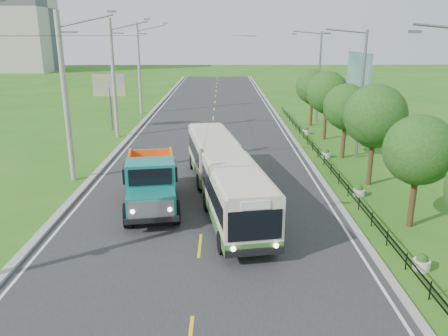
{
  "coord_description": "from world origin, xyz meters",
  "views": [
    {
      "loc": [
        0.96,
        -16.87,
        8.62
      ],
      "look_at": [
        1.06,
        5.2,
        1.9
      ],
      "focal_mm": 35.0,
      "sensor_mm": 36.0,
      "label": 1
    }
  ],
  "objects_px": {
    "streetlight_mid": "(360,91)",
    "planter_near": "(359,191)",
    "tree_back": "(313,88)",
    "billboard_left": "(109,89)",
    "pole_far": "(139,68)",
    "planter_mid": "(326,154)",
    "bus": "(223,171)",
    "dump_truck": "(151,179)",
    "tree_third": "(375,119)",
    "planter_far": "(306,131)",
    "streetlight_far": "(318,74)",
    "billboard_right": "(358,76)",
    "planter_front": "(422,263)",
    "tree_fifth": "(327,94)",
    "pole_near": "(66,98)",
    "tree_fourth": "(346,109)",
    "pole_mid": "(114,79)",
    "tree_second": "(419,153)"
  },
  "relations": [
    {
      "from": "billboard_left",
      "to": "bus",
      "type": "height_order",
      "value": "billboard_left"
    },
    {
      "from": "planter_front",
      "to": "bus",
      "type": "distance_m",
      "value": 10.67
    },
    {
      "from": "tree_third",
      "to": "tree_back",
      "type": "bearing_deg",
      "value": 90.0
    },
    {
      "from": "pole_mid",
      "to": "planter_near",
      "type": "relative_size",
      "value": 14.93
    },
    {
      "from": "pole_far",
      "to": "pole_near",
      "type": "bearing_deg",
      "value": -90.0
    },
    {
      "from": "tree_back",
      "to": "planter_near",
      "type": "relative_size",
      "value": 8.21
    },
    {
      "from": "streetlight_mid",
      "to": "planter_near",
      "type": "xyz_separation_m",
      "value": [
        -2.04,
        -8.0,
        -4.62
      ]
    },
    {
      "from": "dump_truck",
      "to": "tree_third",
      "type": "bearing_deg",
      "value": 7.91
    },
    {
      "from": "tree_third",
      "to": "planter_mid",
      "type": "height_order",
      "value": "tree_third"
    },
    {
      "from": "planter_near",
      "to": "streetlight_mid",
      "type": "bearing_deg",
      "value": 75.68
    },
    {
      "from": "tree_second",
      "to": "billboard_right",
      "type": "bearing_deg",
      "value": 82.21
    },
    {
      "from": "planter_front",
      "to": "billboard_left",
      "type": "xyz_separation_m",
      "value": [
        -18.1,
        26.0,
        3.58
      ]
    },
    {
      "from": "streetlight_far",
      "to": "billboard_right",
      "type": "relative_size",
      "value": 1.24
    },
    {
      "from": "pole_far",
      "to": "planter_mid",
      "type": "xyz_separation_m",
      "value": [
        16.86,
        -19.0,
        -4.81
      ]
    },
    {
      "from": "planter_near",
      "to": "planter_mid",
      "type": "height_order",
      "value": "same"
    },
    {
      "from": "pole_far",
      "to": "planter_near",
      "type": "xyz_separation_m",
      "value": [
        16.86,
        -27.0,
        -4.81
      ]
    },
    {
      "from": "planter_far",
      "to": "billboard_right",
      "type": "bearing_deg",
      "value": -28.39
    },
    {
      "from": "pole_far",
      "to": "planter_far",
      "type": "bearing_deg",
      "value": -33.12
    },
    {
      "from": "pole_far",
      "to": "tree_fourth",
      "type": "distance_m",
      "value": 26.2
    },
    {
      "from": "tree_second",
      "to": "billboard_left",
      "type": "distance_m",
      "value": 29.2
    },
    {
      "from": "planter_far",
      "to": "billboard_left",
      "type": "distance_m",
      "value": 18.56
    },
    {
      "from": "streetlight_mid",
      "to": "planter_near",
      "type": "distance_m",
      "value": 9.46
    },
    {
      "from": "tree_back",
      "to": "billboard_left",
      "type": "height_order",
      "value": "tree_back"
    },
    {
      "from": "pole_mid",
      "to": "dump_truck",
      "type": "xyz_separation_m",
      "value": [
        5.57,
        -16.62,
        -3.53
      ]
    },
    {
      "from": "pole_far",
      "to": "dump_truck",
      "type": "xyz_separation_m",
      "value": [
        5.57,
        -28.62,
        -3.53
      ]
    },
    {
      "from": "tree_fourth",
      "to": "planter_mid",
      "type": "bearing_deg",
      "value": -173.61
    },
    {
      "from": "tree_third",
      "to": "bus",
      "type": "height_order",
      "value": "tree_third"
    },
    {
      "from": "pole_far",
      "to": "tree_third",
      "type": "distance_m",
      "value": 30.78
    },
    {
      "from": "pole_mid",
      "to": "bus",
      "type": "distance_m",
      "value": 18.49
    },
    {
      "from": "pole_near",
      "to": "pole_far",
      "type": "height_order",
      "value": "same"
    },
    {
      "from": "tree_third",
      "to": "planter_far",
      "type": "relative_size",
      "value": 8.96
    },
    {
      "from": "pole_near",
      "to": "planter_far",
      "type": "bearing_deg",
      "value": 37.63
    },
    {
      "from": "planter_near",
      "to": "bus",
      "type": "bearing_deg",
      "value": -175.23
    },
    {
      "from": "tree_fifth",
      "to": "bus",
      "type": "xyz_separation_m",
      "value": [
        -8.84,
        -14.77,
        -2.17
      ]
    },
    {
      "from": "planter_near",
      "to": "dump_truck",
      "type": "distance_m",
      "value": 11.48
    },
    {
      "from": "planter_far",
      "to": "billboard_left",
      "type": "relative_size",
      "value": 0.13
    },
    {
      "from": "planter_far",
      "to": "bus",
      "type": "bearing_deg",
      "value": -114.52
    },
    {
      "from": "pole_far",
      "to": "tree_fifth",
      "type": "bearing_deg",
      "value": -35.36
    },
    {
      "from": "dump_truck",
      "to": "bus",
      "type": "bearing_deg",
      "value": 6.18
    },
    {
      "from": "pole_mid",
      "to": "billboard_right",
      "type": "bearing_deg",
      "value": -2.78
    },
    {
      "from": "pole_near",
      "to": "planter_mid",
      "type": "distance_m",
      "value": 18.23
    },
    {
      "from": "planter_front",
      "to": "dump_truck",
      "type": "xyz_separation_m",
      "value": [
        -11.3,
        6.38,
        1.28
      ]
    },
    {
      "from": "tree_back",
      "to": "planter_far",
      "type": "distance_m",
      "value": 5.48
    },
    {
      "from": "pole_far",
      "to": "planter_mid",
      "type": "distance_m",
      "value": 25.85
    },
    {
      "from": "pole_far",
      "to": "planter_near",
      "type": "bearing_deg",
      "value": -58.01
    },
    {
      "from": "billboard_left",
      "to": "bus",
      "type": "distance_m",
      "value": 21.51
    },
    {
      "from": "pole_far",
      "to": "streetlight_mid",
      "type": "relative_size",
      "value": 1.1
    },
    {
      "from": "pole_near",
      "to": "tree_third",
      "type": "bearing_deg",
      "value": -2.71
    },
    {
      "from": "streetlight_mid",
      "to": "bus",
      "type": "xyz_separation_m",
      "value": [
        -9.63,
        -8.63,
        -3.22
      ]
    },
    {
      "from": "tree_back",
      "to": "billboard_left",
      "type": "bearing_deg",
      "value": -173.69
    }
  ]
}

